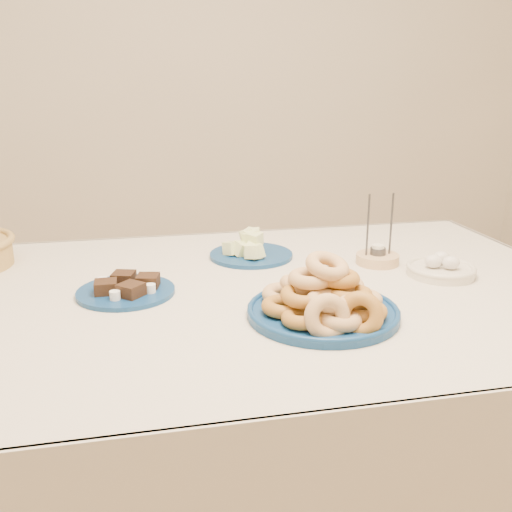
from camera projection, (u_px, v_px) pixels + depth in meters
name	position (u px, v px, depth m)	size (l,w,h in m)	color
dining_table	(252.00, 329.00, 1.43)	(1.71, 1.11, 0.75)	brown
donut_platter	(325.00, 302.00, 1.22)	(0.37, 0.37, 0.15)	navy
melon_plate	(250.00, 249.00, 1.64)	(0.29, 0.29, 0.08)	navy
brownie_plate	(126.00, 289.00, 1.36)	(0.30, 0.30, 0.04)	navy
candle_holder	(377.00, 257.00, 1.58)	(0.12, 0.12, 0.20)	tan
egg_bowl	(441.00, 268.00, 1.49)	(0.22, 0.22, 0.06)	beige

